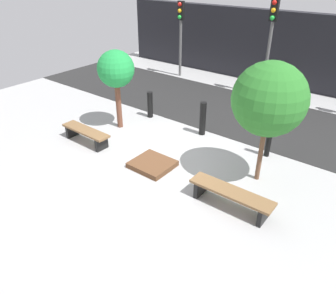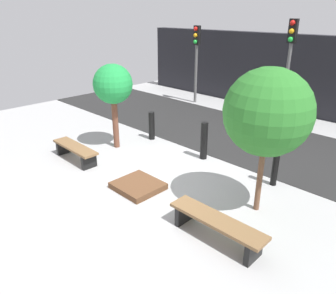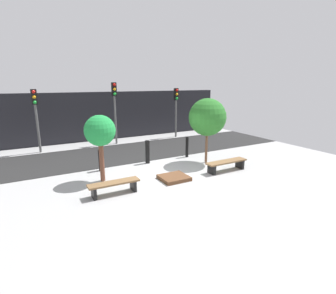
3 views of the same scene
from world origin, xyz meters
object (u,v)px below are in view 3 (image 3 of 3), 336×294
traffic_light_mid_east (176,103)px  bench_right (226,164)px  bollard_center (187,147)px  planter_bed (174,178)px  traffic_light_west (36,109)px  traffic_light_mid_west (115,102)px  tree_behind_right_bench (207,117)px  bench_left (114,185)px  tree_behind_left_bench (100,132)px  bollard_far_left (101,160)px  bollard_left (148,152)px

traffic_light_mid_east → bench_right: bearing=-104.0°
traffic_light_mid_east → bollard_center: bearing=-114.3°
planter_bed → traffic_light_west: (-4.17, 6.89, 2.21)m
bollard_center → traffic_light_mid_west: (-2.14, 4.50, 1.98)m
bench_right → tree_behind_right_bench: tree_behind_right_bench is taller
bench_left → bollard_center: size_ratio=1.68×
planter_bed → traffic_light_west: 8.35m
traffic_light_mid_west → bench_left: bearing=-108.7°
bench_left → tree_behind_right_bench: size_ratio=0.58×
planter_bed → tree_behind_right_bench: 3.36m
tree_behind_left_bench → traffic_light_mid_west: bearing=67.1°
bollard_center → traffic_light_west: 7.95m
bench_right → bollard_center: bearing=95.4°
tree_behind_right_bench → traffic_light_mid_east: size_ratio=0.91×
bollard_center → traffic_light_west: (-6.31, 4.50, 1.77)m
bench_left → planter_bed: size_ratio=1.64×
bollard_far_left → bollard_center: (4.28, 0.00, 0.06)m
bench_right → traffic_light_mid_east: bearing=75.6°
traffic_light_mid_east → planter_bed: bearing=-121.2°
bench_right → bollard_left: 3.55m
tree_behind_left_bench → traffic_light_west: bearing=107.2°
bollard_left → bench_left: bearing=-132.8°
bench_right → traffic_light_mid_west: size_ratio=0.53×
bollard_left → traffic_light_west: traffic_light_west is taller
bench_right → traffic_light_west: size_ratio=0.58×
traffic_light_west → traffic_light_mid_east: bearing=-0.0°
bollard_left → bollard_center: bollard_left is taller
planter_bed → tree_behind_right_bench: tree_behind_right_bench is taller
bollard_left → traffic_light_west: bearing=132.8°
planter_bed → bollard_center: (2.14, 2.40, 0.44)m
bench_left → bollard_left: 3.55m
traffic_light_mid_east → bench_left: bearing=-132.8°
bench_left → bollard_far_left: bearing=84.6°
planter_bed → tree_behind_left_bench: size_ratio=0.42×
bench_left → traffic_light_mid_east: (6.58, 7.09, 1.94)m
bollard_far_left → bollard_left: 2.14m
tree_behind_left_bench → traffic_light_mid_west: 6.22m
planter_bed → traffic_light_mid_east: bearing=58.8°
bench_right → traffic_light_mid_west: (-2.41, 7.09, 2.17)m
planter_bed → bollard_center: size_ratio=1.02×
planter_bed → traffic_light_mid_west: (0.00, 6.89, 2.42)m
tree_behind_left_bench → traffic_light_mid_west: size_ratio=0.69×
bench_left → bollard_center: bollard_center is taller
bench_left → traffic_light_mid_west: size_ratio=0.47×
bollard_center → traffic_light_mid_east: traffic_light_mid_east is taller
tree_behind_right_bench → traffic_light_mid_east: traffic_light_mid_east is taller
bench_left → tree_behind_left_bench: tree_behind_left_bench is taller
bollard_left → traffic_light_mid_east: traffic_light_mid_east is taller
bollard_far_left → bollard_center: size_ratio=0.89×
planter_bed → traffic_light_mid_east: size_ratio=0.32×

